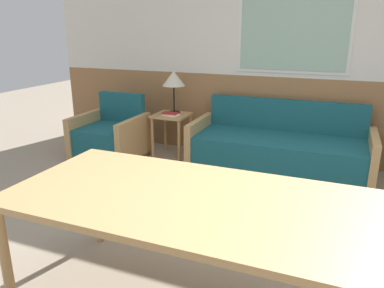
# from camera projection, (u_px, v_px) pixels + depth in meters

# --- Properties ---
(ground_plane) EXTENTS (16.00, 16.00, 0.00)m
(ground_plane) POSITION_uv_depth(u_px,v_px,m) (254.00, 280.00, 2.59)
(ground_plane) COLOR gray
(wall_back) EXTENTS (7.20, 0.09, 2.70)m
(wall_back) POSITION_uv_depth(u_px,v_px,m) (309.00, 54.00, 4.51)
(wall_back) COLOR #996B42
(wall_back) RESTS_ON ground_plane
(couch) EXTENTS (2.09, 0.84, 0.82)m
(couch) POSITION_uv_depth(u_px,v_px,m) (279.00, 151.00, 4.46)
(couch) COLOR tan
(couch) RESTS_ON ground_plane
(armchair) EXTENTS (0.82, 0.77, 0.83)m
(armchair) POSITION_uv_depth(u_px,v_px,m) (110.00, 139.00, 4.91)
(armchair) COLOR tan
(armchair) RESTS_ON ground_plane
(side_table) EXTENTS (0.44, 0.44, 0.57)m
(side_table) POSITION_uv_depth(u_px,v_px,m) (172.00, 123.00, 4.98)
(side_table) COLOR tan
(side_table) RESTS_ON ground_plane
(table_lamp) EXTENTS (0.30, 0.30, 0.56)m
(table_lamp) POSITION_uv_depth(u_px,v_px,m) (174.00, 79.00, 4.88)
(table_lamp) COLOR black
(table_lamp) RESTS_ON side_table
(book_stack) EXTENTS (0.23, 0.18, 0.04)m
(book_stack) POSITION_uv_depth(u_px,v_px,m) (170.00, 114.00, 4.87)
(book_stack) COLOR white
(book_stack) RESTS_ON side_table
(dining_table) EXTENTS (2.14, 1.01, 0.77)m
(dining_table) POSITION_uv_depth(u_px,v_px,m) (195.00, 207.00, 2.11)
(dining_table) COLOR tan
(dining_table) RESTS_ON ground_plane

